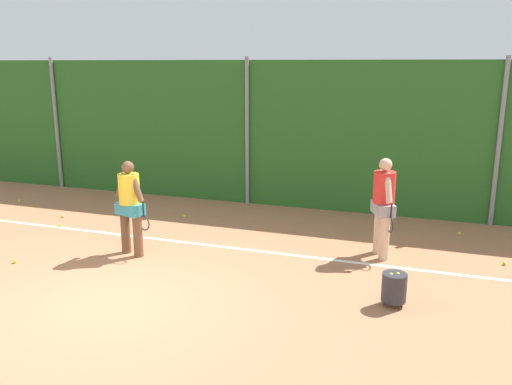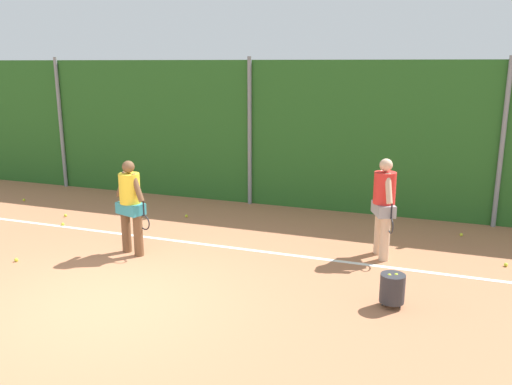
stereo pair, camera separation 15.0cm
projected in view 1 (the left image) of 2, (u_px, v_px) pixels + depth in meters
name	position (u px, v px, depth m)	size (l,w,h in m)	color
ground_plane	(170.00, 260.00, 9.44)	(30.02, 30.02, 0.00)	#B2704C
hedge_fence_backdrop	(250.00, 133.00, 12.99)	(19.51, 0.25, 3.51)	#286023
fence_post_left	(56.00, 124.00, 14.59)	(0.10, 0.10, 3.60)	gray
fence_post_center	(247.00, 132.00, 12.82)	(0.10, 0.10, 3.60)	gray
fence_post_right	(499.00, 143.00, 11.06)	(0.10, 0.10, 3.60)	gray
court_baseline_paint	(193.00, 243.00, 10.33)	(14.26, 0.10, 0.01)	white
player_foreground_near	(130.00, 203.00, 9.51)	(0.79, 0.45, 1.75)	brown
player_midcourt	(383.00, 202.00, 9.42)	(0.49, 0.76, 1.82)	beige
ball_hopper	(394.00, 287.00, 7.61)	(0.36, 0.36, 0.51)	#2D2D33
tennis_ball_0	(63.00, 216.00, 12.03)	(0.07, 0.07, 0.07)	#CCDB33
tennis_ball_1	(459.00, 234.00, 10.82)	(0.07, 0.07, 0.07)	#CCDB33
tennis_ball_2	(15.00, 261.00, 9.31)	(0.07, 0.07, 0.07)	#CCDB33
tennis_ball_3	(20.00, 201.00, 13.38)	(0.07, 0.07, 0.07)	#CCDB33
tennis_ball_4	(504.00, 263.00, 9.22)	(0.07, 0.07, 0.07)	#CCDB33
tennis_ball_5	(185.00, 216.00, 12.03)	(0.07, 0.07, 0.07)	#CCDB33
tennis_ball_6	(60.00, 225.00, 11.38)	(0.07, 0.07, 0.07)	#CCDB33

